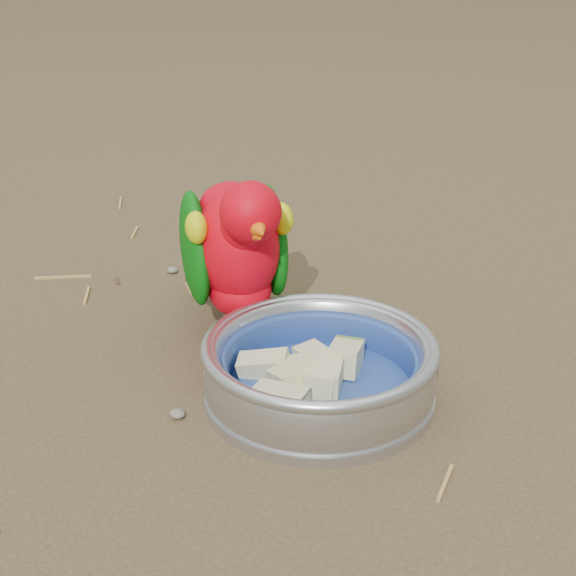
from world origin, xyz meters
The scene contains 6 objects.
ground centered at (0.00, 0.00, 0.00)m, with size 60.00×60.00×0.00m, color brown.
food_bowl centered at (0.11, 0.06, 0.01)m, with size 0.21×0.21×0.02m, color #B2B2BA.
bowl_wall centered at (0.11, 0.06, 0.04)m, with size 0.21×0.21×0.04m, color #B2B2BA, non-canonical shape.
fruit_wedges centered at (0.11, 0.06, 0.03)m, with size 0.13×0.13×0.03m, color beige, non-canonical shape.
lory_parrot centered at (-0.02, 0.12, 0.09)m, with size 0.11×0.23×0.18m, color red, non-canonical shape.
ground_debris centered at (-0.04, 0.08, 0.00)m, with size 0.90×0.80×0.01m, color #AF8646, non-canonical shape.
Camera 1 is at (0.47, -0.54, 0.43)m, focal length 55.00 mm.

